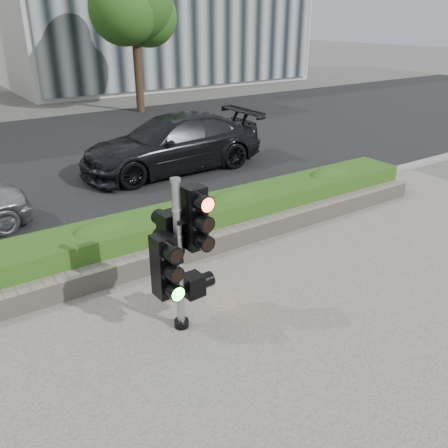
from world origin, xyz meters
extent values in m
plane|color=#51514C|center=(0.00, 0.00, 0.00)|extent=(120.00, 120.00, 0.00)
cube|color=#9E9389|center=(0.00, -2.50, 0.01)|extent=(16.00, 11.00, 0.03)
cube|color=black|center=(0.00, 10.00, 0.01)|extent=(60.00, 13.00, 0.02)
cube|color=gray|center=(0.00, 3.15, 0.06)|extent=(60.00, 0.25, 0.12)
cube|color=gray|center=(0.00, 1.90, 0.20)|extent=(12.00, 0.32, 0.34)
cube|color=#4D8B2A|center=(0.00, 2.55, 0.37)|extent=(12.00, 1.00, 0.68)
cylinder|color=black|center=(5.50, 15.50, 1.79)|extent=(0.36, 0.36, 3.58)
sphere|color=#265017|center=(5.50, 15.50, 4.61)|extent=(3.33, 3.33, 3.33)
sphere|color=#265017|center=(6.27, 15.82, 3.97)|extent=(2.56, 2.56, 2.56)
sphere|color=#265017|center=(4.86, 15.12, 4.22)|extent=(2.82, 2.82, 2.82)
cylinder|color=black|center=(-1.02, 0.20, 0.08)|extent=(0.21, 0.21, 0.10)
cylinder|color=gray|center=(-1.02, 0.20, 1.10)|extent=(0.11, 0.11, 2.13)
cylinder|color=gray|center=(-1.02, 0.20, 2.19)|extent=(0.14, 0.14, 0.05)
cube|color=#FF1107|center=(-0.78, 0.19, 1.64)|extent=(0.29, 0.29, 0.85)
cube|color=#14E51E|center=(-1.26, 0.16, 1.09)|extent=(0.29, 0.29, 0.85)
cube|color=black|center=(-1.01, 0.44, 1.38)|extent=(0.29, 0.29, 0.58)
cube|color=orange|center=(-0.80, 0.25, 0.60)|extent=(0.29, 0.29, 0.31)
imported|color=black|center=(2.44, 6.81, 0.77)|extent=(5.21, 2.13, 1.51)
camera|label=1|loc=(-3.63, -4.69, 4.04)|focal=38.00mm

